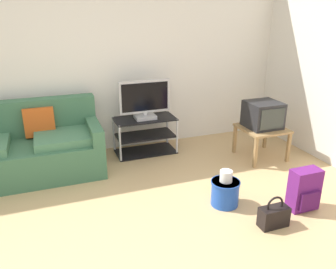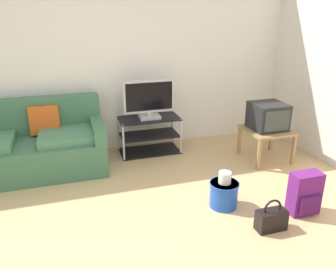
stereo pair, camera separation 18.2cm
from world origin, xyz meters
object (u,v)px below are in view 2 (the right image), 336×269
Objects in this scene: flat_tv at (149,100)px; side_table at (267,133)px; tv_stand at (149,135)px; couch at (29,147)px; backpack at (305,194)px; crt_tv at (268,116)px; handbag at (271,219)px; cleaning_bucket at (224,192)px.

flat_tv is 1.65m from side_table.
flat_tv is at bearing -90.00° from tv_stand.
tv_stand is (1.58, 0.16, -0.07)m from couch.
backpack is (-0.35, -1.25, -0.16)m from side_table.
flat_tv is 1.63× the size of crt_tv.
tv_stand is at bearing 90.00° from flat_tv.
couch is at bearing 138.60° from handbag.
couch is at bearing -175.11° from flat_tv.
flat_tv is at bearing 106.85° from handbag.
flat_tv is at bearing 4.89° from couch.
side_table reaches higher than handbag.
backpack is at bearing 17.70° from handbag.
tv_stand is 1.64m from crt_tv.
side_table is at bearing 59.86° from handbag.
tv_stand is 1.47× the size of side_table.
handbag is at bearing -63.57° from cleaning_bucket.
couch is 4.70× the size of cleaning_bucket.
flat_tv is 1.75m from cleaning_bucket.
flat_tv is 1.80× the size of cleaning_bucket.
couch is 3.07m from side_table.
tv_stand is 2.24m from backpack.
couch reaches higher than cleaning_bucket.
backpack reaches higher than cleaning_bucket.
side_table reaches higher than cleaning_bucket.
tv_stand is 1.61m from side_table.
tv_stand is at bearing 153.87° from side_table.
handbag is at bearing -119.85° from crt_tv.
side_table is 1.31m from backpack.
handbag is at bearing -120.14° from side_table.
flat_tv reaches higher than couch.
flat_tv is at bearing 154.59° from side_table.
side_table is (3.02, -0.55, 0.04)m from couch.
handbag is at bearing -73.15° from flat_tv.
cleaning_bucket is (-0.25, 0.49, 0.05)m from handbag.
couch is 4.23× the size of crt_tv.
tv_stand is at bearing 106.69° from handbag.
cleaning_bucket is at bearing 162.32° from backpack.
flat_tv is 2.28m from handbag.
tv_stand is 0.52m from flat_tv.
flat_tv is (-0.00, -0.02, 0.52)m from tv_stand.
couch reaches higher than handbag.
flat_tv is 2.29m from backpack.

